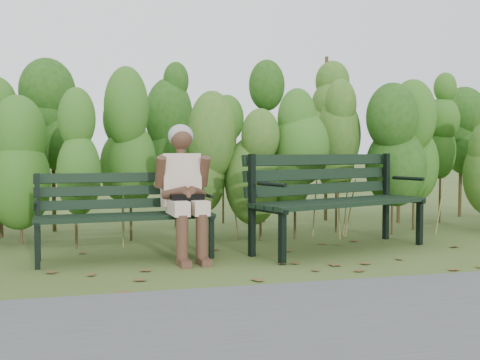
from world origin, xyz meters
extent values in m
plane|color=#3A4C1A|center=(0.00, 0.00, 0.00)|extent=(80.00, 80.00, 0.00)
cube|color=#474749|center=(0.00, -2.20, 0.01)|extent=(60.00, 2.50, 0.01)
cylinder|color=#47381E|center=(-2.14, 1.30, 0.40)|extent=(0.03, 0.03, 0.80)
ellipsoid|color=#3E7026|center=(-2.14, 1.30, 1.04)|extent=(0.64, 0.64, 1.44)
cylinder|color=#47381E|center=(-1.53, 1.30, 0.40)|extent=(0.03, 0.03, 0.80)
ellipsoid|color=#3E7026|center=(-1.53, 1.30, 1.04)|extent=(0.64, 0.64, 1.44)
cylinder|color=#47381E|center=(-0.92, 1.30, 0.40)|extent=(0.03, 0.03, 0.80)
ellipsoid|color=#3E7026|center=(-0.92, 1.30, 1.04)|extent=(0.64, 0.64, 1.44)
cylinder|color=#47381E|center=(-0.31, 1.30, 0.40)|extent=(0.03, 0.03, 0.80)
ellipsoid|color=#3E7026|center=(-0.31, 1.30, 1.04)|extent=(0.64, 0.64, 1.44)
cylinder|color=#47381E|center=(0.31, 1.30, 0.40)|extent=(0.03, 0.03, 0.80)
ellipsoid|color=#3E7026|center=(0.31, 1.30, 1.04)|extent=(0.64, 0.64, 1.44)
cylinder|color=#47381E|center=(0.92, 1.30, 0.40)|extent=(0.03, 0.03, 0.80)
ellipsoid|color=#3E7026|center=(0.92, 1.30, 1.04)|extent=(0.64, 0.64, 1.44)
cylinder|color=#47381E|center=(1.53, 1.30, 0.40)|extent=(0.03, 0.03, 0.80)
ellipsoid|color=#3E7026|center=(1.53, 1.30, 1.04)|extent=(0.64, 0.64, 1.44)
cylinder|color=#47381E|center=(2.14, 1.30, 0.40)|extent=(0.03, 0.03, 0.80)
ellipsoid|color=#3E7026|center=(2.14, 1.30, 1.04)|extent=(0.64, 0.64, 1.44)
cylinder|color=#47381E|center=(2.75, 1.30, 0.40)|extent=(0.03, 0.03, 0.80)
ellipsoid|color=#3E7026|center=(2.75, 1.30, 1.04)|extent=(0.64, 0.64, 1.44)
cylinder|color=#47381E|center=(3.36, 1.30, 0.40)|extent=(0.03, 0.03, 0.80)
ellipsoid|color=#3E7026|center=(3.36, 1.30, 1.04)|extent=(0.64, 0.64, 1.44)
cylinder|color=#47381E|center=(-1.92, 2.30, 0.55)|extent=(0.04, 0.04, 1.10)
ellipsoid|color=#1F4D12|center=(-1.92, 2.30, 1.43)|extent=(0.70, 0.70, 1.98)
cylinder|color=#47381E|center=(-1.15, 2.30, 0.55)|extent=(0.04, 0.04, 1.10)
ellipsoid|color=#1F4D12|center=(-1.15, 2.30, 1.43)|extent=(0.70, 0.70, 1.98)
cylinder|color=#47381E|center=(-0.38, 2.30, 0.55)|extent=(0.04, 0.04, 1.10)
ellipsoid|color=#1F4D12|center=(-0.38, 2.30, 1.43)|extent=(0.70, 0.70, 1.98)
cylinder|color=#47381E|center=(0.38, 2.30, 0.55)|extent=(0.04, 0.04, 1.10)
ellipsoid|color=#1F4D12|center=(0.38, 2.30, 1.43)|extent=(0.70, 0.70, 1.98)
cylinder|color=#47381E|center=(1.15, 2.30, 0.55)|extent=(0.04, 0.04, 1.10)
ellipsoid|color=#1F4D12|center=(1.15, 2.30, 1.43)|extent=(0.70, 0.70, 1.98)
cylinder|color=#47381E|center=(1.92, 2.30, 0.55)|extent=(0.04, 0.04, 1.10)
ellipsoid|color=#1F4D12|center=(1.92, 2.30, 1.43)|extent=(0.70, 0.70, 1.98)
cylinder|color=#47381E|center=(2.69, 2.30, 0.55)|extent=(0.04, 0.04, 1.10)
ellipsoid|color=#1F4D12|center=(2.69, 2.30, 1.43)|extent=(0.70, 0.70, 1.98)
cylinder|color=#47381E|center=(3.46, 2.30, 0.55)|extent=(0.04, 0.04, 1.10)
ellipsoid|color=#1F4D12|center=(3.46, 2.30, 1.43)|extent=(0.70, 0.70, 1.98)
cylinder|color=#47381E|center=(4.22, 2.30, 0.55)|extent=(0.04, 0.04, 1.10)
cube|color=brown|center=(-1.06, -0.95, 0.00)|extent=(0.11, 0.10, 0.01)
cube|color=brown|center=(1.09, -0.69, 0.00)|extent=(0.11, 0.11, 0.01)
cube|color=brown|center=(0.55, -0.53, 0.00)|extent=(0.11, 0.09, 0.01)
cube|color=brown|center=(0.81, -0.01, 0.00)|extent=(0.09, 0.07, 0.01)
cube|color=brown|center=(-2.22, 0.39, 0.00)|extent=(0.09, 0.10, 0.01)
cube|color=brown|center=(2.86, 0.91, 0.00)|extent=(0.10, 0.09, 0.01)
cube|color=brown|center=(-1.77, 0.98, 0.00)|extent=(0.11, 0.11, 0.01)
cube|color=brown|center=(2.67, 0.54, 0.00)|extent=(0.11, 0.11, 0.01)
cube|color=brown|center=(-1.93, -0.59, 0.00)|extent=(0.09, 0.11, 0.01)
cube|color=brown|center=(-1.98, 0.96, 0.00)|extent=(0.11, 0.10, 0.01)
cube|color=brown|center=(0.34, -0.95, 0.00)|extent=(0.10, 0.11, 0.01)
cube|color=brown|center=(1.69, -0.75, 0.00)|extent=(0.11, 0.11, 0.01)
cube|color=brown|center=(-1.49, -0.70, 0.00)|extent=(0.11, 0.11, 0.01)
cube|color=brown|center=(0.70, -0.99, 0.00)|extent=(0.11, 0.11, 0.01)
cube|color=brown|center=(-0.65, -0.34, 0.00)|extent=(0.11, 0.10, 0.01)
cube|color=brown|center=(-1.10, -0.36, 0.00)|extent=(0.11, 0.10, 0.01)
cube|color=brown|center=(-1.56, -0.09, 0.00)|extent=(0.10, 0.08, 0.01)
cube|color=brown|center=(-0.64, -0.08, 0.00)|extent=(0.11, 0.10, 0.01)
cube|color=brown|center=(-1.13, -0.44, 0.00)|extent=(0.08, 0.10, 0.01)
cube|color=brown|center=(-0.29, -0.35, 0.00)|extent=(0.11, 0.10, 0.01)
cube|color=brown|center=(2.40, 0.66, 0.00)|extent=(0.08, 0.09, 0.01)
cube|color=brown|center=(-1.48, 0.99, 0.00)|extent=(0.10, 0.08, 0.01)
cube|color=brown|center=(0.89, -0.27, 0.00)|extent=(0.11, 0.11, 0.01)
cube|color=black|center=(-1.09, 0.22, 0.41)|extent=(1.66, 0.23, 0.04)
cube|color=black|center=(-1.10, 0.33, 0.41)|extent=(1.66, 0.23, 0.04)
cube|color=black|center=(-1.11, 0.45, 0.41)|extent=(1.66, 0.23, 0.04)
cube|color=black|center=(-1.12, 0.56, 0.41)|extent=(1.66, 0.23, 0.04)
cube|color=black|center=(-1.13, 0.64, 0.52)|extent=(1.65, 0.18, 0.10)
cube|color=black|center=(-1.13, 0.66, 0.64)|extent=(1.65, 0.18, 0.10)
cube|color=black|center=(-1.13, 0.67, 0.77)|extent=(1.65, 0.18, 0.10)
cube|color=black|center=(-1.88, 0.14, 0.21)|extent=(0.05, 0.05, 0.41)
cube|color=black|center=(-1.91, 0.54, 0.41)|extent=(0.05, 0.05, 0.83)
cube|color=black|center=(-1.90, 0.32, 0.40)|extent=(0.08, 0.46, 0.04)
cylinder|color=black|center=(-1.89, 0.28, 0.60)|extent=(0.06, 0.35, 0.03)
cube|color=black|center=(-0.31, 0.27, 0.21)|extent=(0.05, 0.05, 0.41)
cube|color=black|center=(-0.34, 0.66, 0.41)|extent=(0.05, 0.05, 0.83)
cube|color=black|center=(-0.32, 0.45, 0.40)|extent=(0.08, 0.46, 0.04)
cylinder|color=black|center=(-0.32, 0.41, 0.60)|extent=(0.06, 0.35, 0.03)
cube|color=black|center=(1.17, 0.16, 0.50)|extent=(1.94, 0.80, 0.04)
cube|color=black|center=(1.12, 0.29, 0.50)|extent=(1.94, 0.80, 0.04)
cube|color=black|center=(1.07, 0.42, 0.50)|extent=(1.94, 0.80, 0.04)
cube|color=black|center=(1.02, 0.55, 0.50)|extent=(1.94, 0.80, 0.04)
cube|color=black|center=(0.99, 0.65, 0.63)|extent=(1.92, 0.74, 0.12)
cube|color=black|center=(0.98, 0.67, 0.78)|extent=(1.92, 0.74, 0.12)
cube|color=black|center=(0.98, 0.68, 0.94)|extent=(1.92, 0.74, 0.12)
cube|color=black|center=(0.26, -0.18, 0.25)|extent=(0.07, 0.07, 0.50)
cube|color=black|center=(0.10, 0.27, 0.50)|extent=(0.07, 0.07, 1.01)
cube|color=black|center=(0.19, 0.03, 0.48)|extent=(0.24, 0.55, 0.04)
cylinder|color=black|center=(0.21, -0.02, 0.73)|extent=(0.18, 0.41, 0.04)
cube|color=black|center=(2.08, 0.47, 0.25)|extent=(0.07, 0.07, 0.50)
cube|color=black|center=(1.91, 0.92, 0.50)|extent=(0.07, 0.07, 1.01)
cube|color=black|center=(2.00, 0.68, 0.48)|extent=(0.24, 0.55, 0.04)
cylinder|color=black|center=(2.02, 0.63, 0.73)|extent=(0.18, 0.41, 0.04)
cube|color=beige|center=(-0.64, 0.21, 0.51)|extent=(0.18, 0.45, 0.13)
cube|color=beige|center=(-0.45, 0.22, 0.51)|extent=(0.18, 0.45, 0.13)
cylinder|color=#4E3021|center=(-0.62, 0.03, 0.23)|extent=(0.12, 0.12, 0.46)
cylinder|color=#4E3021|center=(-0.44, 0.05, 0.23)|extent=(0.12, 0.12, 0.46)
cube|color=#4E3021|center=(-0.62, -0.05, 0.03)|extent=(0.11, 0.21, 0.06)
cube|color=#4E3021|center=(-0.43, -0.04, 0.03)|extent=(0.11, 0.21, 0.06)
cube|color=beige|center=(-0.57, 0.49, 0.75)|extent=(0.39, 0.29, 0.54)
cylinder|color=#4E3021|center=(-0.57, 0.47, 1.03)|extent=(0.09, 0.09, 0.10)
sphere|color=#4E3021|center=(-0.57, 0.46, 1.16)|extent=(0.22, 0.22, 0.22)
ellipsoid|color=gray|center=(-0.57, 0.49, 1.19)|extent=(0.25, 0.24, 0.23)
cylinder|color=#4E3021|center=(-0.78, 0.39, 0.83)|extent=(0.11, 0.22, 0.32)
cylinder|color=#4E3021|center=(-0.34, 0.43, 0.83)|extent=(0.11, 0.22, 0.32)
cylinder|color=#4E3021|center=(-0.66, 0.27, 0.64)|extent=(0.25, 0.26, 0.14)
cylinder|color=#4E3021|center=(-0.44, 0.28, 0.64)|extent=(0.22, 0.28, 0.14)
sphere|color=#4E3021|center=(-0.55, 0.21, 0.62)|extent=(0.11, 0.11, 0.11)
cube|color=black|center=(-0.55, 0.22, 0.55)|extent=(0.32, 0.15, 0.17)
camera|label=1|loc=(-1.35, -5.01, 1.04)|focal=42.00mm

